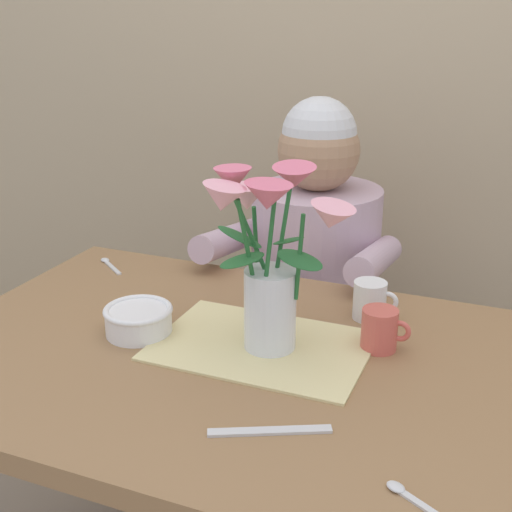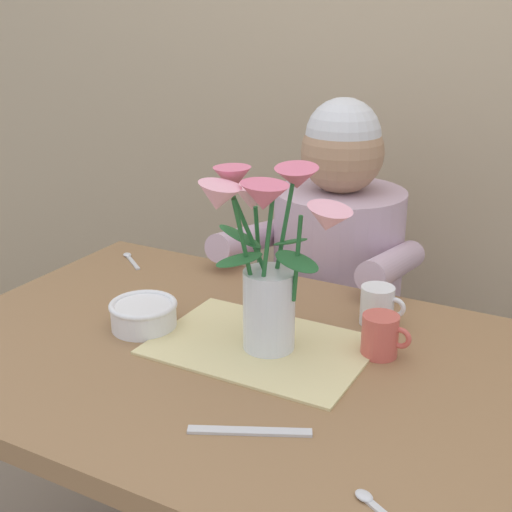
{
  "view_description": "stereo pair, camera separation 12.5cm",
  "coord_description": "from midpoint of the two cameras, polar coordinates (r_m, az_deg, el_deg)",
  "views": [
    {
      "loc": [
        0.46,
        -1.03,
        1.36
      ],
      "look_at": [
        0.01,
        0.05,
        0.92
      ],
      "focal_mm": 48.31,
      "sensor_mm": 36.0,
      "label": 1
    },
    {
      "loc": [
        0.57,
        -0.98,
        1.36
      ],
      "look_at": [
        0.01,
        0.05,
        0.92
      ],
      "focal_mm": 48.31,
      "sensor_mm": 36.0,
      "label": 2
    }
  ],
  "objects": [
    {
      "name": "seated_person",
      "position": [
        1.89,
        2.88,
        -4.38
      ],
      "size": [
        0.45,
        0.47,
        1.14
      ],
      "rotation": [
        0.0,
        0.0,
        0.07
      ],
      "color": "#4C4C56",
      "rests_on": "ground_plane"
    },
    {
      "name": "spoon_1",
      "position": [
        0.97,
        8.94,
        -19.28
      ],
      "size": [
        0.11,
        0.07,
        0.01
      ],
      "color": "silver",
      "rests_on": "dining_table"
    },
    {
      "name": "flower_vase",
      "position": [
        1.23,
        -1.83,
        0.25
      ],
      "size": [
        0.29,
        0.26,
        0.35
      ],
      "color": "silver",
      "rests_on": "dining_table"
    },
    {
      "name": "wood_panel_backdrop",
      "position": [
        2.12,
        8.69,
        17.34
      ],
      "size": [
        4.0,
        0.1,
        2.5
      ],
      "primitive_type": "cube",
      "color": "tan",
      "rests_on": "ground_plane"
    },
    {
      "name": "dining_table",
      "position": [
        1.34,
        -4.1,
        -11.86
      ],
      "size": [
        1.2,
        0.8,
        0.74
      ],
      "color": "olive",
      "rests_on": "ground_plane"
    },
    {
      "name": "ceramic_bowl",
      "position": [
        1.38,
        -12.29,
        -5.2
      ],
      "size": [
        0.14,
        0.14,
        0.06
      ],
      "color": "white",
      "rests_on": "dining_table"
    },
    {
      "name": "spoon_0",
      "position": [
        1.76,
        -14.13,
        -0.65
      ],
      "size": [
        0.1,
        0.08,
        0.01
      ],
      "color": "silver",
      "rests_on": "dining_table"
    },
    {
      "name": "striped_placemat",
      "position": [
        1.31,
        -2.28,
        -7.5
      ],
      "size": [
        0.4,
        0.28,
        0.0
      ],
      "primitive_type": "cube",
      "color": "beige",
      "rests_on": "dining_table"
    },
    {
      "name": "dinner_knife",
      "position": [
        1.08,
        -2.28,
        -14.38
      ],
      "size": [
        0.18,
        0.1,
        0.0
      ],
      "primitive_type": "cube",
      "rotation": [
        0.0,
        0.0,
        0.45
      ],
      "color": "silver",
      "rests_on": "dining_table"
    },
    {
      "name": "tea_cup",
      "position": [
        1.3,
        7.55,
        -6.11
      ],
      "size": [
        0.09,
        0.07,
        0.08
      ],
      "color": "#CC564C",
      "rests_on": "dining_table"
    },
    {
      "name": "coffee_cup",
      "position": [
        1.42,
        6.99,
        -3.71
      ],
      "size": [
        0.09,
        0.07,
        0.08
      ],
      "color": "silver",
      "rests_on": "dining_table"
    }
  ]
}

